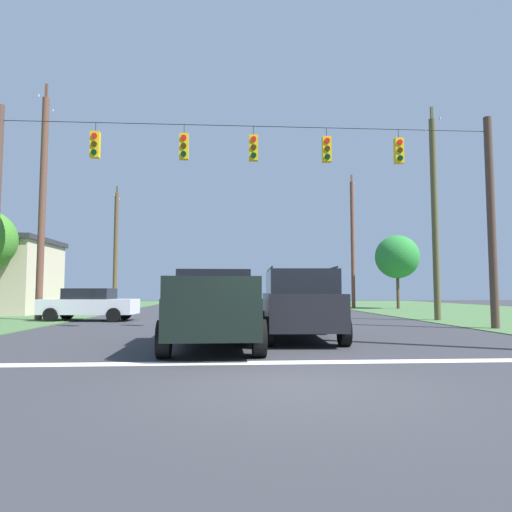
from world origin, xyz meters
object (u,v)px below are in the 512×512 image
object	(u,v)px
pickup_truck	(213,308)
distant_car_crossing_white	(90,304)
tree_roadside_right	(397,257)
utility_pole_far_right	(353,241)
utility_pole_far_left	(116,249)
utility_pole_mid_left	(42,204)
overhead_signal_span	(252,203)
suv_black	(299,303)
utility_pole_mid_right	(435,215)

from	to	relation	value
pickup_truck	distant_car_crossing_white	size ratio (longest dim) A/B	1.23
tree_roadside_right	utility_pole_far_right	bearing A→B (deg)	154.86
pickup_truck	utility_pole_far_left	world-z (taller)	utility_pole_far_left
utility_pole_mid_left	tree_roadside_right	size ratio (longest dim) A/B	2.02
overhead_signal_span	pickup_truck	xyz separation A→B (m)	(-1.24, -4.64, -3.62)
utility_pole_mid_left	utility_pole_far_left	bearing A→B (deg)	88.74
suv_black	distant_car_crossing_white	size ratio (longest dim) A/B	1.11
utility_pole_far_left	suv_black	bearing A→B (deg)	-64.60
utility_pole_far_left	pickup_truck	bearing A→B (deg)	-70.98
suv_black	tree_roadside_right	world-z (taller)	tree_roadside_right
overhead_signal_span	utility_pole_far_right	xyz separation A→B (m)	(9.27, 19.83, 0.84)
overhead_signal_span	utility_pole_far_left	size ratio (longest dim) A/B	1.91
pickup_truck	suv_black	world-z (taller)	suv_black
suv_black	tree_roadside_right	size ratio (longest dim) A/B	0.85
utility_pole_mid_right	utility_pole_far_right	bearing A→B (deg)	89.21
pickup_truck	utility_pole_mid_right	size ratio (longest dim) A/B	0.52
utility_pole_mid_right	utility_pole_far_left	distance (m)	23.73
overhead_signal_span	utility_pole_far_left	xyz separation A→B (m)	(-9.55, 19.46, 0.05)
suv_black	utility_pole_far_right	xyz separation A→B (m)	(8.08, 22.97, 4.36)
suv_black	utility_pole_far_left	xyz separation A→B (m)	(-10.74, 22.61, 3.58)
utility_pole_mid_left	utility_pole_mid_right	bearing A→B (deg)	-3.92
suv_black	utility_pole_far_right	distance (m)	24.74
overhead_signal_span	tree_roadside_right	distance (m)	22.16
suv_black	distant_car_crossing_white	world-z (taller)	suv_black
distant_car_crossing_white	utility_pole_mid_right	world-z (taller)	utility_pole_mid_right
suv_black	utility_pole_mid_right	bearing A→B (deg)	45.06
suv_black	distant_car_crossing_white	bearing A→B (deg)	134.18
tree_roadside_right	utility_pole_far_left	bearing A→B (deg)	177.13
utility_pole_mid_right	tree_roadside_right	bearing A→B (deg)	76.30
tree_roadside_right	suv_black	bearing A→B (deg)	-117.50
utility_pole_far_left	utility_pole_far_right	bearing A→B (deg)	1.10
suv_black	utility_pole_mid_left	size ratio (longest dim) A/B	0.42
distant_car_crossing_white	utility_pole_mid_right	xyz separation A→B (m)	(16.42, -0.89, 4.25)
suv_black	overhead_signal_span	bearing A→B (deg)	110.64
overhead_signal_span	distant_car_crossing_white	distance (m)	10.01
distant_car_crossing_white	utility_pole_mid_left	bearing A→B (deg)	170.76
pickup_truck	utility_pole_far_left	bearing A→B (deg)	109.02
overhead_signal_span	utility_pole_far_right	world-z (taller)	utility_pole_far_right
overhead_signal_span	pickup_truck	bearing A→B (deg)	-104.99
suv_black	utility_pole_far_left	distance (m)	25.28
overhead_signal_span	utility_pole_far_left	world-z (taller)	utility_pole_far_left
utility_pole_mid_right	suv_black	bearing A→B (deg)	-134.94
utility_pole_mid_right	utility_pole_far_left	bearing A→B (deg)	141.68
pickup_truck	suv_black	xyz separation A→B (m)	(2.43, 1.50, 0.09)
overhead_signal_span	distant_car_crossing_white	xyz separation A→B (m)	(-7.35, 5.64, -3.79)
overhead_signal_span	suv_black	distance (m)	4.87
overhead_signal_span	pickup_truck	size ratio (longest dim) A/B	3.37
pickup_truck	utility_pole_mid_left	size ratio (longest dim) A/B	0.47
pickup_truck	tree_roadside_right	xyz separation A→B (m)	(13.63, 23.01, 3.09)
distant_car_crossing_white	utility_pole_mid_right	size ratio (longest dim) A/B	0.42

